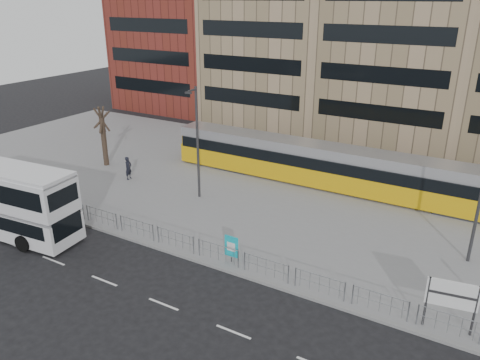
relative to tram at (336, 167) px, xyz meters
The scene contains 13 objects.
ground 14.99m from the tram, 106.35° to the right, with size 120.00×120.00×0.00m, color black.
plaza 5.07m from the tram, 151.43° to the right, with size 64.00×24.00×0.15m, color gray.
kerb 14.93m from the tram, 106.40° to the right, with size 64.00×0.25×0.17m, color gray.
building_row 23.03m from the tram, 97.53° to the left, with size 70.40×18.40×31.20m.
pedestrian_barrier 13.98m from the tram, 99.03° to the right, with size 32.07×0.07×1.10m.
road_markings 18.64m from the tram, 99.90° to the right, with size 62.00×0.12×0.01m, color white.
tram is the anchor object (origin of this frame).
station_sign 16.81m from the tram, 53.34° to the right, with size 2.17×0.43×2.51m.
ad_panel 13.51m from the tram, 95.25° to the right, with size 0.85×0.09×1.60m.
pedestrian 16.52m from the tram, 155.81° to the right, with size 0.69×0.45×1.88m, color black.
traffic_light_west 19.25m from the tram, 134.26° to the right, with size 0.23×0.25×3.10m.
lamp_post_west 10.96m from the tram, 139.59° to the right, with size 0.45×1.04×8.18m.
bare_tree 20.22m from the tram, 164.80° to the right, with size 3.93×3.93×7.22m.
Camera 1 is at (14.85, -18.54, 14.10)m, focal length 35.00 mm.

